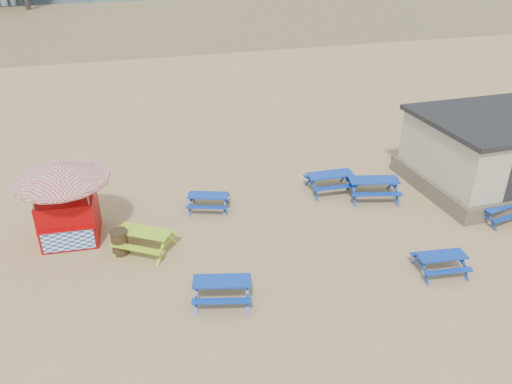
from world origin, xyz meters
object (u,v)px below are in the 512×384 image
object	(u,v)px
picnic_table_blue_b	(373,188)
picnic_table_yellow	(145,240)
amenity_block	(503,151)
ice_cream_kiosk	(65,192)
picnic_table_blue_a	(208,202)
litter_bin	(120,242)

from	to	relation	value
picnic_table_blue_b	picnic_table_yellow	distance (m)	9.56
picnic_table_yellow	amenity_block	world-z (taller)	amenity_block
ice_cream_kiosk	amenity_block	bearing A→B (deg)	2.09
picnic_table_blue_a	ice_cream_kiosk	world-z (taller)	ice_cream_kiosk
picnic_table_blue_a	picnic_table_yellow	bearing A→B (deg)	-121.11
amenity_block	picnic_table_blue_b	bearing A→B (deg)	175.86
picnic_table_yellow	amenity_block	size ratio (longest dim) A/B	0.33
picnic_table_blue_b	litter_bin	bearing A→B (deg)	-158.79
picnic_table_blue_b	amenity_block	xyz separation A→B (m)	(5.88, -0.43, 1.14)
picnic_table_yellow	litter_bin	distance (m)	0.84
picnic_table_blue_a	picnic_table_yellow	distance (m)	3.47
picnic_table_blue_b	picnic_table_blue_a	bearing A→B (deg)	-173.28
picnic_table_blue_b	ice_cream_kiosk	size ratio (longest dim) A/B	0.67
picnic_table_blue_b	picnic_table_yellow	world-z (taller)	picnic_table_blue_b
picnic_table_blue_a	picnic_table_blue_b	size ratio (longest dim) A/B	0.82
picnic_table_blue_b	picnic_table_yellow	size ratio (longest dim) A/B	0.98
picnic_table_blue_a	amenity_block	distance (m)	12.78
picnic_table_blue_a	amenity_block	bearing A→B (deg)	13.94
picnic_table_yellow	ice_cream_kiosk	world-z (taller)	ice_cream_kiosk
ice_cream_kiosk	litter_bin	size ratio (longest dim) A/B	3.96
picnic_table_blue_a	amenity_block	size ratio (longest dim) A/B	0.26
litter_bin	picnic_table_blue_a	bearing A→B (deg)	30.46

